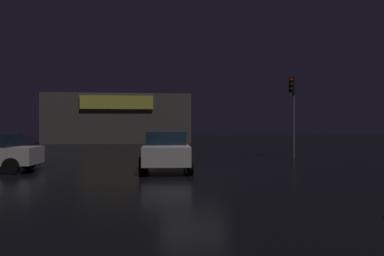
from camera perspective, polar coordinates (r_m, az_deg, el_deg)
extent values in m
plane|color=black|center=(15.13, 0.23, -6.59)|extent=(120.00, 120.00, 0.00)
cube|color=#4C4742|center=(45.00, -10.51, 1.29)|extent=(15.23, 9.19, 5.21)
cube|color=#E5D84C|center=(40.33, -10.93, 3.71)|extent=(7.31, 0.24, 1.37)
cylinder|color=#595B60|center=(22.88, 14.61, 1.47)|extent=(0.12, 0.12, 4.58)
cube|color=black|center=(22.86, 14.45, 6.14)|extent=(0.41, 0.41, 0.86)
sphere|color=red|center=(22.74, 14.28, 6.82)|extent=(0.20, 0.20, 0.20)
sphere|color=black|center=(22.71, 14.28, 6.17)|extent=(0.20, 0.20, 0.20)
sphere|color=black|center=(22.69, 14.28, 5.53)|extent=(0.20, 0.20, 0.20)
cube|color=silver|center=(15.69, -3.77, -3.78)|extent=(1.98, 3.96, 0.71)
cube|color=black|center=(15.97, -3.77, -1.50)|extent=(1.68, 1.66, 0.52)
cylinder|color=black|center=(14.48, -0.25, -5.54)|extent=(0.26, 0.70, 0.69)
cylinder|color=black|center=(14.48, -7.28, -5.54)|extent=(0.26, 0.70, 0.69)
cylinder|color=black|center=(17.01, -0.79, -4.67)|extent=(0.26, 0.70, 0.69)
cylinder|color=black|center=(17.01, -6.76, -4.67)|extent=(0.26, 0.70, 0.69)
cylinder|color=black|center=(16.06, -24.92, -5.10)|extent=(0.64, 0.26, 0.63)
cylinder|color=black|center=(17.75, -22.76, -4.58)|extent=(0.64, 0.26, 0.63)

